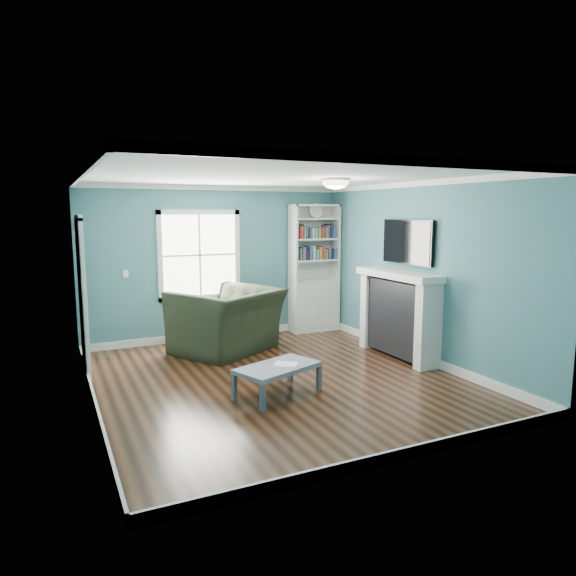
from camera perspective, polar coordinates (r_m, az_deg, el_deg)
name	(u,v)px	position (r m, az deg, el deg)	size (l,w,h in m)	color
floor	(277,380)	(6.78, -1.20, -10.13)	(5.00, 5.00, 0.00)	black
room_walls	(277,259)	(6.46, -1.25, 3.30)	(5.00, 5.00, 5.00)	teal
trim	(277,286)	(6.50, -1.24, 0.26)	(4.50, 5.00, 2.60)	white
window	(200,255)	(8.70, -9.79, 3.63)	(1.40, 0.06, 1.50)	white
bookshelf	(314,281)	(9.36, 2.90, 0.82)	(0.90, 0.35, 2.31)	silver
fireplace	(399,315)	(7.83, 12.20, -2.99)	(0.44, 1.58, 1.30)	black
tv	(408,242)	(7.77, 13.16, 5.00)	(0.06, 1.10, 0.65)	black
door	(82,294)	(7.36, -21.93, -0.67)	(0.12, 0.98, 2.17)	silver
ceiling_fixture	(336,182)	(6.95, 5.31, 11.61)	(0.38, 0.38, 0.15)	white
light_switch	(126,274)	(8.48, -17.57, 1.54)	(0.08, 0.01, 0.12)	white
recliner	(227,310)	(8.02, -6.77, -2.45)	(1.50, 0.97, 1.31)	black
coffee_table	(278,369)	(6.15, -1.16, -9.02)	(1.12, 0.85, 0.36)	#464D55
paper_sheet	(286,364)	(6.19, -0.23, -8.44)	(0.21, 0.27, 0.00)	white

